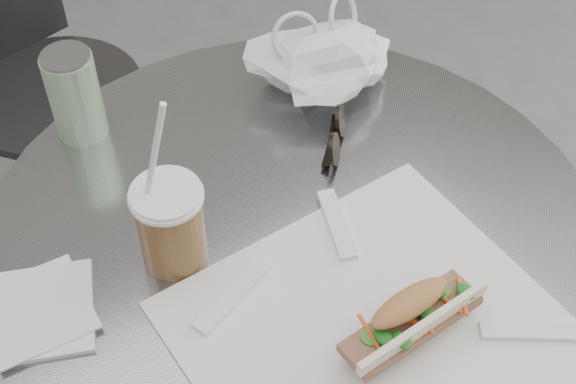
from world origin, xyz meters
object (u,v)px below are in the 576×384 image
chair_far (56,128)px  banh_mi (410,319)px  sunglasses (336,137)px  iced_coffee (170,223)px  cafe_table (292,352)px  drink_can (75,95)px

chair_far → banh_mi: bearing=84.9°
sunglasses → banh_mi: bearing=-156.6°
banh_mi → iced_coffee: 0.28m
cafe_table → drink_can: bearing=114.1°
chair_far → drink_can: size_ratio=5.35×
cafe_table → chair_far: 0.83m
sunglasses → drink_can: (-0.26, 0.21, 0.05)m
banh_mi → chair_far: bearing=92.6°
chair_far → iced_coffee: 0.91m
sunglasses → chair_far: bearing=59.3°
banh_mi → cafe_table: bearing=94.3°
chair_far → cafe_table: bearing=84.5°
iced_coffee → drink_can: iced_coffee is taller
banh_mi → iced_coffee: (-0.15, 0.23, 0.02)m
drink_can → chair_far: bearing=82.2°
cafe_table → sunglasses: bearing=35.6°
chair_far → banh_mi: banh_mi is taller
chair_far → drink_can: 0.72m
cafe_table → sunglasses: size_ratio=9.01×
iced_coffee → sunglasses: 0.27m
chair_far → sunglasses: sunglasses is taller
cafe_table → chair_far: cafe_table is taller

